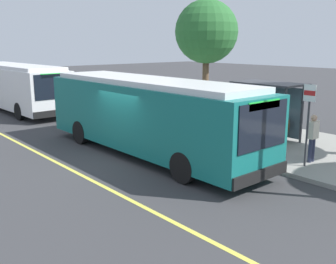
{
  "coord_description": "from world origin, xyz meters",
  "views": [
    {
      "loc": [
        11.8,
        -8.0,
        4.22
      ],
      "look_at": [
        1.63,
        0.71,
        1.2
      ],
      "focal_mm": 41.83,
      "sensor_mm": 36.0,
      "label": 1
    }
  ],
  "objects_px": {
    "pedestrian_commuter": "(313,135)",
    "transit_bus_second": "(16,86)",
    "waiting_bench": "(271,128)",
    "transit_bus_main": "(147,114)",
    "route_sign_post": "(308,114)"
  },
  "relations": [
    {
      "from": "route_sign_post",
      "to": "pedestrian_commuter",
      "type": "xyz_separation_m",
      "value": [
        -0.12,
        0.6,
        -0.84
      ]
    },
    {
      "from": "transit_bus_main",
      "to": "route_sign_post",
      "type": "xyz_separation_m",
      "value": [
        5.06,
        2.85,
        0.34
      ]
    },
    {
      "from": "route_sign_post",
      "to": "transit_bus_main",
      "type": "bearing_deg",
      "value": -150.57
    },
    {
      "from": "transit_bus_second",
      "to": "route_sign_post",
      "type": "height_order",
      "value": "same"
    },
    {
      "from": "transit_bus_second",
      "to": "transit_bus_main",
      "type": "bearing_deg",
      "value": 0.29
    },
    {
      "from": "waiting_bench",
      "to": "route_sign_post",
      "type": "xyz_separation_m",
      "value": [
        3.07,
        -2.39,
        1.32
      ]
    },
    {
      "from": "pedestrian_commuter",
      "to": "transit_bus_second",
      "type": "bearing_deg",
      "value": -169.3
    },
    {
      "from": "waiting_bench",
      "to": "pedestrian_commuter",
      "type": "relative_size",
      "value": 0.95
    },
    {
      "from": "transit_bus_second",
      "to": "waiting_bench",
      "type": "distance_m",
      "value": 16.6
    },
    {
      "from": "transit_bus_main",
      "to": "waiting_bench",
      "type": "xyz_separation_m",
      "value": [
        1.98,
        5.24,
        -0.98
      ]
    },
    {
      "from": "waiting_bench",
      "to": "route_sign_post",
      "type": "relative_size",
      "value": 0.57
    },
    {
      "from": "waiting_bench",
      "to": "pedestrian_commuter",
      "type": "bearing_deg",
      "value": -31.14
    },
    {
      "from": "transit_bus_second",
      "to": "pedestrian_commuter",
      "type": "height_order",
      "value": "transit_bus_second"
    },
    {
      "from": "transit_bus_main",
      "to": "pedestrian_commuter",
      "type": "xyz_separation_m",
      "value": [
        4.94,
        3.46,
        -0.5
      ]
    },
    {
      "from": "transit_bus_second",
      "to": "pedestrian_commuter",
      "type": "bearing_deg",
      "value": 10.7
    }
  ]
}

